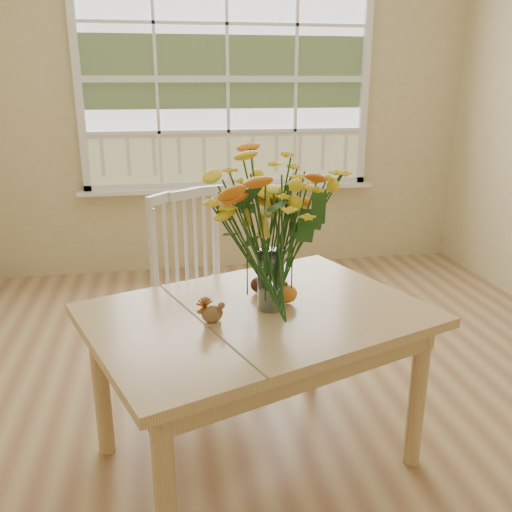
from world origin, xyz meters
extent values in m
cube|color=#986C49|center=(0.00, 0.00, -0.01)|extent=(4.00, 4.50, 0.01)
cube|color=#C8B780|center=(0.00, 2.25, 1.35)|extent=(4.00, 0.02, 2.70)
cube|color=silver|center=(0.00, 2.23, 1.55)|extent=(2.20, 0.00, 1.60)
cube|color=white|center=(0.00, 2.18, 0.69)|extent=(2.42, 0.12, 0.03)
cube|color=tan|center=(-0.22, -0.28, 0.66)|extent=(1.51, 1.29, 0.04)
cube|color=tan|center=(-0.22, -0.28, 0.59)|extent=(1.35, 1.14, 0.10)
cylinder|color=tan|center=(-0.60, -0.81, 0.32)|extent=(0.07, 0.07, 0.64)
cylinder|color=tan|center=(-0.85, -0.13, 0.32)|extent=(0.07, 0.07, 0.64)
cylinder|color=tan|center=(0.42, -0.43, 0.32)|extent=(0.07, 0.07, 0.64)
cylinder|color=tan|center=(0.17, 0.25, 0.32)|extent=(0.07, 0.07, 0.64)
cube|color=white|center=(-0.35, 0.37, 0.47)|extent=(0.62, 0.62, 0.05)
cube|color=white|center=(-0.45, 0.52, 0.73)|extent=(0.41, 0.29, 0.52)
cylinder|color=white|center=(-0.41, 0.14, 0.22)|extent=(0.04, 0.04, 0.45)
cylinder|color=white|center=(-0.59, 0.42, 0.22)|extent=(0.04, 0.04, 0.45)
cylinder|color=white|center=(-0.11, 0.33, 0.22)|extent=(0.04, 0.04, 0.45)
cylinder|color=white|center=(-0.29, 0.61, 0.22)|extent=(0.04, 0.04, 0.45)
cylinder|color=white|center=(-0.16, -0.26, 0.80)|extent=(0.10, 0.10, 0.24)
ellipsoid|color=orange|center=(-0.09, -0.23, 0.72)|extent=(0.10, 0.10, 0.07)
cylinder|color=#CCB78C|center=(-0.40, -0.37, 0.69)|extent=(0.07, 0.07, 0.01)
ellipsoid|color=brown|center=(-0.40, -0.37, 0.72)|extent=(0.10, 0.08, 0.07)
ellipsoid|color=#38160F|center=(-0.17, -0.10, 0.71)|extent=(0.08, 0.08, 0.07)
camera|label=1|loc=(-0.56, -2.21, 1.54)|focal=38.00mm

